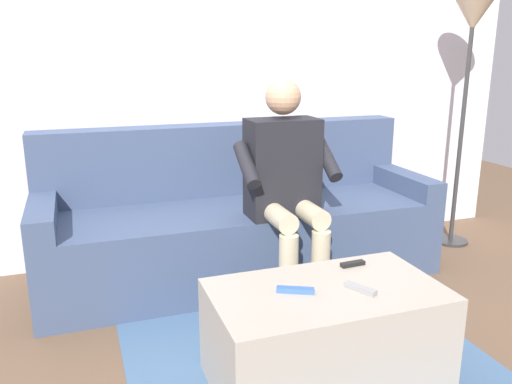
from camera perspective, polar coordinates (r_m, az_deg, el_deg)
name	(u,v)px	position (r m, az deg, el deg)	size (l,w,h in m)	color
ground_plane	(283,328)	(2.73, 2.97, -14.53)	(8.00, 8.00, 0.00)	brown
back_wall	(217,69)	(3.50, -4.29, 13.15)	(4.42, 0.06, 2.46)	silver
couch	(238,223)	(3.25, -1.96, -3.40)	(2.36, 0.79, 0.90)	#3D4C6B
coffee_table	(325,335)	(2.26, 7.55, -15.19)	(0.94, 0.54, 0.42)	#A89E8E
person_solo_seated	(286,178)	(2.83, 3.31, 1.50)	(0.54, 0.48, 1.21)	black
remote_blue	(295,290)	(2.12, 4.30, -10.59)	(0.15, 0.03, 0.02)	#3860B7
remote_black	(353,264)	(2.40, 10.47, -7.69)	(0.12, 0.03, 0.02)	black
remote_gray	(360,289)	(2.17, 11.28, -10.27)	(0.14, 0.03, 0.02)	gray
floor_rug	(309,360)	(2.48, 5.79, -17.73)	(1.58, 1.56, 0.01)	#426084
floor_lamp	(472,28)	(3.88, 22.45, 16.16)	(0.31, 0.31, 1.73)	#2D2D2D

